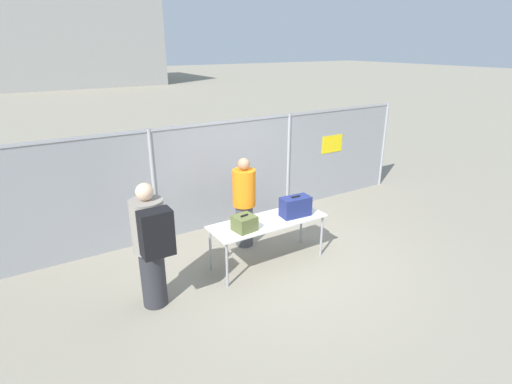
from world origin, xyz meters
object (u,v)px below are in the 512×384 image
Objects in this scene: security_worker_near at (244,201)px; utility_trailer at (231,174)px; inspection_table at (268,224)px; suitcase_navy at (295,206)px; suitcase_olive at (244,223)px; traveler_hooded at (151,243)px.

security_worker_near is 3.00m from utility_trailer.
utility_trailer is (1.20, 2.71, -0.45)m from security_worker_near.
security_worker_near reaches higher than inspection_table.
suitcase_navy is 0.31× the size of security_worker_near.
utility_trailer is (1.69, 3.57, -0.49)m from suitcase_olive.
suitcase_navy reaches higher than utility_trailer.
suitcase_olive is 0.20× the size of traveler_hooded.
security_worker_near is (1.97, 0.93, -0.15)m from traveler_hooded.
suitcase_olive reaches higher than utility_trailer.
suitcase_navy is 0.28× the size of traveler_hooded.
inspection_table is 1.08× the size of traveler_hooded.
suitcase_olive is 3.98m from utility_trailer.
inspection_table is 0.55m from suitcase_navy.
suitcase_navy is at bearing 1.72° from suitcase_olive.
traveler_hooded is 1.10× the size of security_worker_near.
utility_trailer is (0.69, 3.54, -0.53)m from suitcase_navy.
suitcase_olive is at bearing -168.52° from inspection_table.
suitcase_navy is (0.49, -0.07, 0.23)m from inspection_table.
inspection_table is 3.68m from utility_trailer.
suitcase_olive is 0.10× the size of utility_trailer.
suitcase_olive is 1.48m from traveler_hooded.
traveler_hooded is (-1.98, -0.18, 0.29)m from inspection_table.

